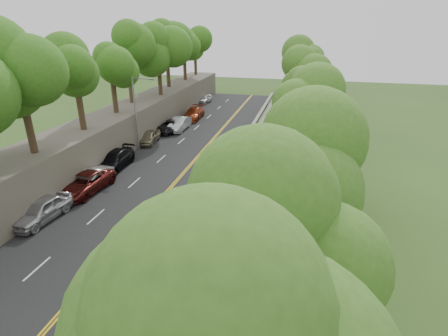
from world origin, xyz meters
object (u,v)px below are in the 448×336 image
at_px(construction_barrel, 274,127).
at_px(car_0, 41,210).
at_px(signpost, 188,231).
at_px(painter_0, 236,171).
at_px(car_2, 85,183).
at_px(streetlight, 137,109).
at_px(concrete_block, 249,239).
at_px(person_far, 266,143).
at_px(car_1, 92,179).

bearing_deg(construction_barrel, car_0, -117.07).
distance_m(signpost, painter_0, 11.58).
height_order(signpost, car_2, signpost).
height_order(construction_barrel, painter_0, painter_0).
height_order(streetlight, car_2, streetlight).
distance_m(streetlight, car_0, 15.76).
bearing_deg(car_2, construction_barrel, 63.43).
xyz_separation_m(concrete_block, car_2, (-14.58, 4.26, 0.34)).
xyz_separation_m(car_0, person_far, (13.61, 18.52, -0.05)).
bearing_deg(streetlight, painter_0, -24.72).
height_order(streetlight, painter_0, streetlight).
distance_m(concrete_block, car_0, 14.91).
distance_m(streetlight, signpost, 20.72).
xyz_separation_m(concrete_block, car_0, (-14.90, -0.49, 0.37)).
bearing_deg(car_2, person_far, 50.73).
relative_size(car_0, person_far, 3.15).
distance_m(concrete_block, car_1, 15.52).
relative_size(signpost, person_far, 2.03).
bearing_deg(signpost, person_far, 84.48).
xyz_separation_m(construction_barrel, person_far, (0.01, -8.09, 0.36)).
bearing_deg(person_far, signpost, 104.50).
height_order(streetlight, signpost, streetlight).
distance_m(construction_barrel, painter_0, 16.88).
distance_m(signpost, car_1, 13.64).
distance_m(streetlight, construction_barrel, 18.08).
bearing_deg(concrete_block, construction_barrel, 92.85).
bearing_deg(car_2, painter_0, 28.05).
bearing_deg(car_0, person_far, 58.63).
distance_m(concrete_block, person_far, 18.08).
distance_m(construction_barrel, car_1, 24.74).
height_order(car_2, painter_0, painter_0).
relative_size(concrete_block, person_far, 0.86).
height_order(car_1, car_2, car_2).
xyz_separation_m(signpost, concrete_block, (3.25, 2.21, -1.48)).
relative_size(car_2, person_far, 3.71).
height_order(streetlight, concrete_block, streetlight).
relative_size(signpost, car_1, 0.69).
distance_m(streetlight, person_far, 14.37).
height_order(car_0, person_far, car_0).
bearing_deg(painter_0, construction_barrel, -26.93).
distance_m(car_1, car_2, 1.01).
height_order(car_0, car_1, car_0).
bearing_deg(painter_0, car_2, 91.69).
height_order(concrete_block, car_2, car_2).
bearing_deg(concrete_block, streetlight, 134.92).
bearing_deg(car_1, construction_barrel, 60.31).
bearing_deg(car_1, painter_0, 21.86).
bearing_deg(car_0, car_1, 91.94).
bearing_deg(painter_0, car_0, 107.49).
bearing_deg(painter_0, concrete_block, 175.34).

